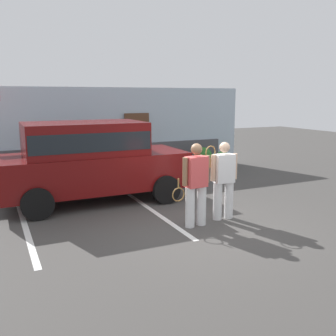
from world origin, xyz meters
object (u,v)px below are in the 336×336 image
at_px(tennis_player_man, 196,184).
at_px(potted_plant_by_porch, 203,158).
at_px(tennis_player_woman, 224,179).
at_px(parked_suv, 91,158).
at_px(potted_plant_secondary, 222,159).

distance_m(tennis_player_man, potted_plant_by_porch, 5.92).
bearing_deg(potted_plant_by_porch, tennis_player_woman, -115.83).
distance_m(parked_suv, potted_plant_secondary, 6.01).
relative_size(parked_suv, potted_plant_by_porch, 5.22).
height_order(parked_suv, potted_plant_by_porch, parked_suv).
relative_size(tennis_player_woman, potted_plant_by_porch, 1.94).
bearing_deg(potted_plant_by_porch, parked_suv, -154.29).
bearing_deg(tennis_player_man, potted_plant_secondary, -133.20).
bearing_deg(potted_plant_secondary, potted_plant_by_porch, -175.58).
xyz_separation_m(tennis_player_man, potted_plant_secondary, (4.01, 5.07, -0.52)).
bearing_deg(parked_suv, potted_plant_by_porch, 26.18).
bearing_deg(tennis_player_woman, parked_suv, -44.82).
distance_m(tennis_player_man, tennis_player_woman, 0.80).
distance_m(parked_suv, tennis_player_man, 3.16).
height_order(parked_suv, tennis_player_man, parked_suv).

